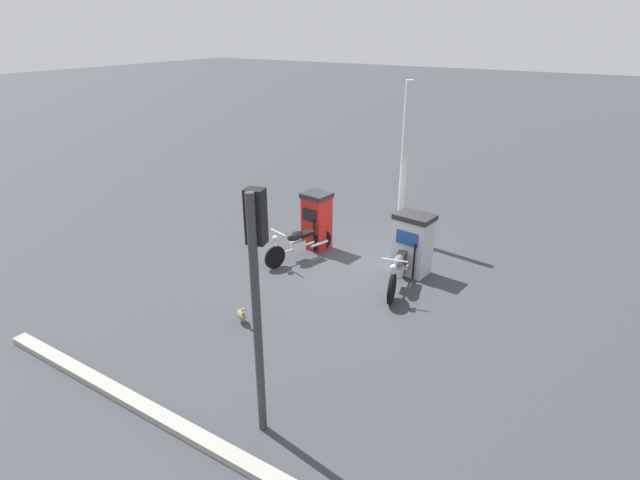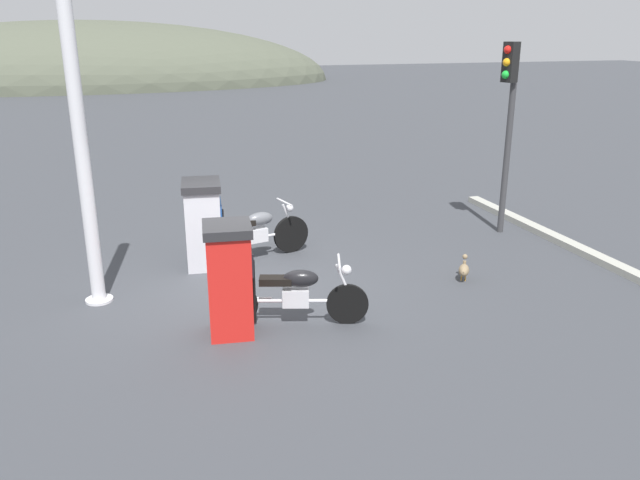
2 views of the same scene
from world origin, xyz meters
name	(u,v)px [view 2 (image 2 of 2)]	position (x,y,z in m)	size (l,w,h in m)	color
ground_plane	(246,291)	(0.00, 0.00, 0.00)	(120.00, 120.00, 0.00)	#383A3F
fuel_pump_near	(230,279)	(-0.44, -1.34, 0.77)	(0.72, 0.74, 1.52)	red
fuel_pump_far	(203,223)	(-0.44, 1.34, 0.75)	(0.75, 0.94, 1.47)	silver
motorcycle_near_pump	(295,293)	(0.44, -1.32, 0.46)	(2.02, 0.85, 0.93)	black
motorcycle_far_pump	(255,233)	(0.45, 1.40, 0.47)	(2.09, 0.69, 0.97)	black
wandering_duck	(464,269)	(3.44, -0.61, 0.20)	(0.31, 0.39, 0.41)	#847051
roadside_traffic_light	(509,106)	(5.38, 1.48, 2.50)	(0.40, 0.29, 3.65)	#38383A
canopy_support_pole	(84,167)	(-2.17, 0.28, 2.04)	(0.40, 0.40, 4.23)	silver
road_edge_kerb	(579,249)	(6.14, 0.00, 0.06)	(0.26, 7.51, 0.12)	#9E9E93
distant_hill_main	(85,84)	(-3.97, 41.60, 0.00)	(36.66, 17.52, 8.91)	#4C5142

